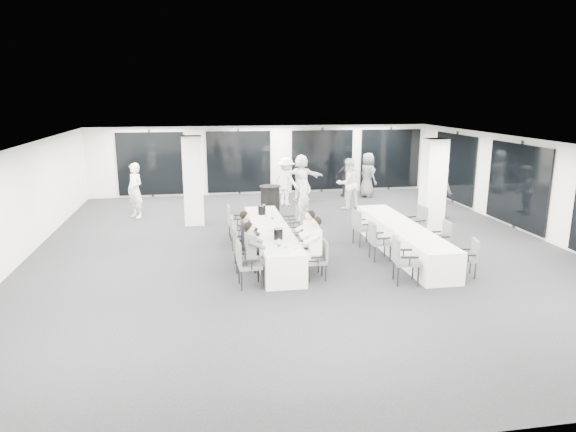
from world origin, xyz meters
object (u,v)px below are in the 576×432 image
chair_main_left_far (234,220)px  chair_main_right_near (319,257)px  chair_main_right_fourth (298,228)px  standing_guest_e (368,172)px  standing_guest_b (348,180)px  ice_bucket_near (278,234)px  standing_guest_h (442,189)px  standing_guest_g (135,187)px  banquet_table_main (271,241)px  chair_side_right_mid (442,237)px  standing_guest_f (301,174)px  chair_main_left_fourth (237,230)px  standing_guest_c (286,178)px  standing_guest_a (304,192)px  chair_main_left_mid (240,242)px  ice_bucket_far (262,210)px  chair_side_left_mid (377,239)px  standing_guest_d (347,175)px  chair_main_right_mid (305,236)px  cocktail_table (270,201)px  chair_side_left_far (361,225)px  chair_side_right_near (469,255)px  chair_main_left_second (242,247)px  chair_main_right_second (313,248)px  chair_main_left_near (246,261)px  chair_side_left_near (402,257)px  chair_main_right_far (292,220)px  chair_side_right_far (417,222)px  banquet_table_side (402,239)px

chair_main_left_far → chair_main_right_near: (1.66, -3.62, -0.05)m
chair_main_right_fourth → standing_guest_e: (4.05, 6.35, 0.47)m
chair_main_left_far → standing_guest_b: size_ratio=0.47×
ice_bucket_near → standing_guest_h: bearing=35.2°
chair_main_right_fourth → standing_guest_g: 6.43m
banquet_table_main → standing_guest_g: (-3.90, 4.93, 0.66)m
standing_guest_b → chair_side_right_mid: bearing=83.3°
standing_guest_h → ice_bucket_near: standing_guest_h is taller
chair_main_right_fourth → standing_guest_f: standing_guest_f is taller
chair_main_left_fourth → standing_guest_c: size_ratio=0.44×
chair_main_left_fourth → standing_guest_a: standing_guest_a is taller
chair_main_left_mid → standing_guest_a: 4.64m
chair_main_left_far → chair_main_right_fourth: 1.99m
ice_bucket_far → ice_bucket_near: bearing=-88.3°
chair_main_left_mid → chair_side_left_mid: 3.41m
standing_guest_d → standing_guest_g: standing_guest_g is taller
chair_main_right_mid → cocktail_table: bearing=12.9°
chair_side_left_far → chair_side_right_near: 3.26m
chair_main_left_second → ice_bucket_near: size_ratio=4.09×
chair_main_right_fourth → standing_guest_b: (2.66, 4.41, 0.50)m
chair_main_right_second → standing_guest_g: 7.83m
cocktail_table → standing_guest_g: bearing=173.2°
standing_guest_b → standing_guest_d: bearing=-118.3°
chair_main_right_second → chair_main_left_near: bearing=127.0°
standing_guest_g → chair_main_left_fourth: bearing=-3.9°
cocktail_table → chair_side_left_near: chair_side_left_near is taller
chair_main_left_second → chair_side_left_mid: bearing=97.7°
chair_main_right_mid → chair_main_right_far: bearing=10.0°
chair_main_right_second → standing_guest_e: 9.21m
chair_main_left_mid → chair_side_right_far: (5.05, 0.95, 0.07)m
banquet_table_side → chair_main_left_near: chair_main_left_near is taller
chair_main_right_second → ice_bucket_near: 0.90m
standing_guest_b → standing_guest_e: 2.38m
chair_main_left_far → chair_side_left_mid: chair_main_left_far is taller
chair_side_right_near → chair_side_right_mid: 1.38m
chair_main_left_near → ice_bucket_near: chair_main_left_near is taller
chair_main_left_second → banquet_table_side: bearing=102.7°
standing_guest_f → cocktail_table: bearing=69.5°
banquet_table_main → chair_main_left_fourth: size_ratio=5.69×
banquet_table_side → chair_main_left_second: size_ratio=4.95×
standing_guest_b → chair_main_left_second: bearing=41.1°
chair_main_right_mid → chair_main_right_second: bearing=-170.5°
chair_main_right_near → ice_bucket_far: size_ratio=3.59×
chair_side_left_near → standing_guest_e: 9.75m
standing_guest_c → standing_guest_a: bearing=140.9°
standing_guest_h → chair_side_left_far: bearing=118.1°
standing_guest_g → chair_main_left_far: bearing=3.5°
chair_side_right_near → chair_side_right_mid: size_ratio=0.93×
chair_main_right_second → chair_main_left_mid: bearing=71.5°
banquet_table_side → chair_side_left_near: (-0.84, -2.08, 0.22)m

